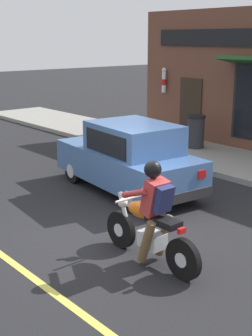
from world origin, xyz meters
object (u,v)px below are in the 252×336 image
object	(u,v)px
car_hatchback	(129,158)
traffic_cone	(118,131)
motorcycle_with_rider	(151,221)
trash_bin	(196,131)

from	to	relation	value
car_hatchback	traffic_cone	size ratio (longest dim) A/B	6.56
car_hatchback	traffic_cone	distance (m)	4.95
car_hatchback	motorcycle_with_rider	bearing A→B (deg)	-125.68
motorcycle_with_rider	trash_bin	world-z (taller)	motorcycle_with_rider
motorcycle_with_rider	trash_bin	bearing A→B (deg)	35.89
motorcycle_with_rider	car_hatchback	world-z (taller)	motorcycle_with_rider
traffic_cone	trash_bin	bearing A→B (deg)	-66.86
trash_bin	car_hatchback	bearing A→B (deg)	-159.13
car_hatchback	traffic_cone	bearing A→B (deg)	53.12
motorcycle_with_rider	traffic_cone	bearing A→B (deg)	53.61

